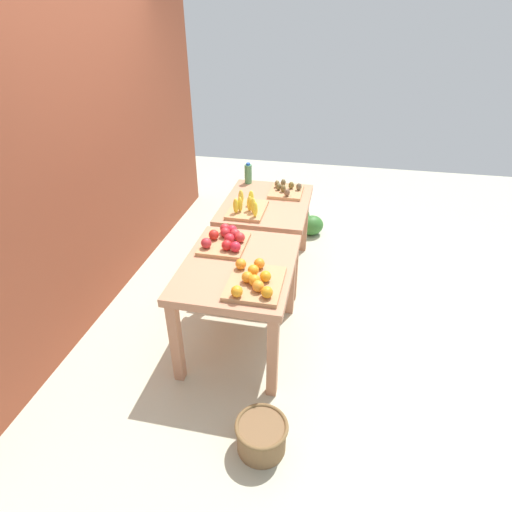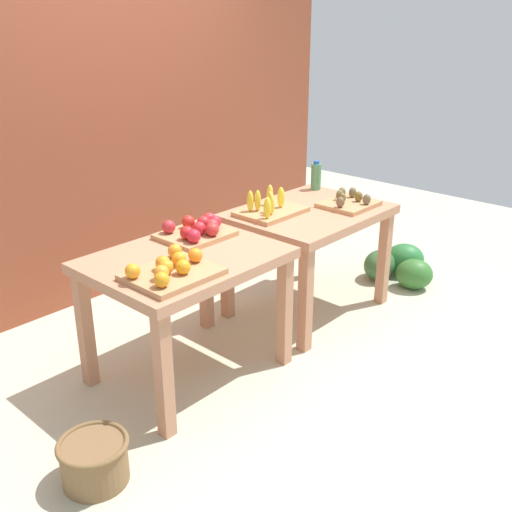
{
  "view_description": "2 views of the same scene",
  "coord_description": "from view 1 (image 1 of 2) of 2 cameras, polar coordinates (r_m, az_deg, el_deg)",
  "views": [
    {
      "loc": [
        -2.95,
        -0.63,
        2.32
      ],
      "look_at": [
        -0.06,
        -0.03,
        0.52
      ],
      "focal_mm": 28.4,
      "sensor_mm": 36.0,
      "label": 1
    },
    {
      "loc": [
        -2.55,
        -2.34,
        1.98
      ],
      "look_at": [
        -0.01,
        -0.03,
        0.59
      ],
      "focal_mm": 41.93,
      "sensor_mm": 36.0,
      "label": 2
    }
  ],
  "objects": [
    {
      "name": "banana_crate",
      "position": [
        3.66,
        -1.27,
        6.83
      ],
      "size": [
        0.44,
        0.32,
        0.17
      ],
      "color": "tan",
      "rests_on": "display_table_right"
    },
    {
      "name": "watermelon_pile",
      "position": [
        4.95,
        5.97,
        4.9
      ],
      "size": [
        0.57,
        0.61,
        0.26
      ],
      "color": "#2A7237",
      "rests_on": "ground_plane"
    },
    {
      "name": "wicker_basket",
      "position": [
        2.68,
        0.77,
        -23.94
      ],
      "size": [
        0.32,
        0.32,
        0.21
      ],
      "color": "brown",
      "rests_on": "ground_plane"
    },
    {
      "name": "display_table_right",
      "position": [
        3.94,
        1.46,
        6.2
      ],
      "size": [
        1.04,
        0.8,
        0.75
      ],
      "color": "tan",
      "rests_on": "ground_plane"
    },
    {
      "name": "orange_bin",
      "position": [
        2.67,
        -0.21,
        -3.49
      ],
      "size": [
        0.46,
        0.36,
        0.11
      ],
      "color": "tan",
      "rests_on": "display_table_left"
    },
    {
      "name": "display_table_left",
      "position": [
        2.99,
        -2.47,
        -2.83
      ],
      "size": [
        1.04,
        0.8,
        0.75
      ],
      "color": "tan",
      "rests_on": "ground_plane"
    },
    {
      "name": "back_wall",
      "position": [
        3.64,
        -22.46,
        16.19
      ],
      "size": [
        4.4,
        0.12,
        3.0
      ],
      "primitive_type": "cube",
      "color": "brown",
      "rests_on": "ground_plane"
    },
    {
      "name": "kiwi_bin",
      "position": [
        4.08,
        4.24,
        9.2
      ],
      "size": [
        0.36,
        0.32,
        0.1
      ],
      "color": "tan",
      "rests_on": "display_table_right"
    },
    {
      "name": "water_bottle",
      "position": [
        4.3,
        -1.1,
        11.5
      ],
      "size": [
        0.08,
        0.08,
        0.22
      ],
      "color": "#4C8C59",
      "rests_on": "display_table_right"
    },
    {
      "name": "apple_bin",
      "position": [
        3.14,
        -4.29,
        2.26
      ],
      "size": [
        0.4,
        0.35,
        0.11
      ],
      "color": "tan",
      "rests_on": "display_table_left"
    },
    {
      "name": "ground_plane",
      "position": [
        3.8,
        -0.22,
        -6.15
      ],
      "size": [
        8.0,
        8.0,
        0.0
      ],
      "primitive_type": "plane",
      "color": "beige"
    }
  ]
}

